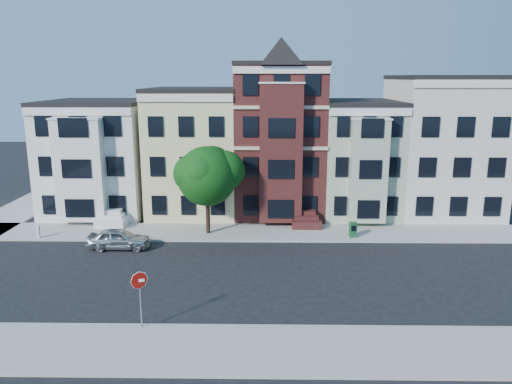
{
  "coord_description": "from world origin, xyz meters",
  "views": [
    {
      "loc": [
        -1.28,
        -26.79,
        11.18
      ],
      "look_at": [
        -1.73,
        3.31,
        4.2
      ],
      "focal_mm": 35.0,
      "sensor_mm": 36.0,
      "label": 1
    }
  ],
  "objects_px": {
    "stop_sign": "(140,296)",
    "fire_hydrant": "(39,233)",
    "parked_car": "(119,239)",
    "newspaper_box": "(353,230)",
    "street_tree": "(207,180)"
  },
  "relations": [
    {
      "from": "newspaper_box",
      "to": "fire_hydrant",
      "type": "bearing_deg",
      "value": 172.86
    },
    {
      "from": "street_tree",
      "to": "stop_sign",
      "type": "bearing_deg",
      "value": -96.12
    },
    {
      "from": "newspaper_box",
      "to": "parked_car",
      "type": "bearing_deg",
      "value": 179.56
    },
    {
      "from": "street_tree",
      "to": "newspaper_box",
      "type": "distance_m",
      "value": 10.86
    },
    {
      "from": "street_tree",
      "to": "newspaper_box",
      "type": "bearing_deg",
      "value": -4.38
    },
    {
      "from": "newspaper_box",
      "to": "stop_sign",
      "type": "bearing_deg",
      "value": -140.46
    },
    {
      "from": "newspaper_box",
      "to": "fire_hydrant",
      "type": "distance_m",
      "value": 22.05
    },
    {
      "from": "newspaper_box",
      "to": "street_tree",
      "type": "bearing_deg",
      "value": 167.06
    },
    {
      "from": "parked_car",
      "to": "street_tree",
      "type": "bearing_deg",
      "value": -62.33
    },
    {
      "from": "street_tree",
      "to": "stop_sign",
      "type": "relative_size",
      "value": 2.59
    },
    {
      "from": "fire_hydrant",
      "to": "street_tree",
      "type": "bearing_deg",
      "value": 6.5
    },
    {
      "from": "stop_sign",
      "to": "fire_hydrant",
      "type": "bearing_deg",
      "value": 114.36
    },
    {
      "from": "newspaper_box",
      "to": "stop_sign",
      "type": "relative_size",
      "value": 0.36
    },
    {
      "from": "parked_car",
      "to": "stop_sign",
      "type": "bearing_deg",
      "value": -160.37
    },
    {
      "from": "parked_car",
      "to": "newspaper_box",
      "type": "relative_size",
      "value": 3.81
    }
  ]
}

